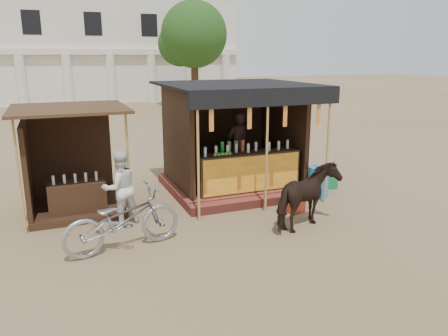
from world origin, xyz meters
TOP-DOWN VIEW (x-y plane):
  - ground at (0.00, 0.00)m, footprint 120.00×120.00m
  - main_stall at (1.01, 3.36)m, footprint 3.60×3.61m
  - secondary_stall at (-3.17, 3.24)m, footprint 2.40×2.40m
  - cow at (1.32, 0.33)m, footprint 1.73×1.31m
  - motorbike at (-2.34, 0.69)m, footprint 2.29×1.15m
  - bystander at (-2.17, 2.00)m, footprint 0.89×0.76m
  - blue_barrel at (2.70, 2.00)m, footprint 0.61×0.61m
  - red_crate at (1.57, 1.29)m, footprint 0.49×0.54m
  - cooler at (3.29, 2.60)m, footprint 0.72×0.56m
  - background_building at (-2.00, 29.94)m, footprint 26.00×7.45m
  - tree at (5.81, 22.14)m, footprint 4.50×4.40m

SIDE VIEW (x-z plane):
  - ground at x=0.00m, z-range 0.00..0.00m
  - red_crate at x=1.57m, z-range 0.00..0.32m
  - cooler at x=3.29m, z-range 0.00..0.46m
  - blue_barrel at x=2.70m, z-range 0.00..0.77m
  - motorbike at x=-2.34m, z-range 0.00..1.15m
  - cow at x=1.32m, z-range 0.00..1.33m
  - bystander at x=-2.17m, z-range 0.00..1.58m
  - secondary_stall at x=-3.17m, z-range -0.34..2.04m
  - main_stall at x=1.01m, z-range -0.36..2.42m
  - background_building at x=-2.00m, z-range -0.11..8.07m
  - tree at x=5.81m, z-range 1.13..8.13m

